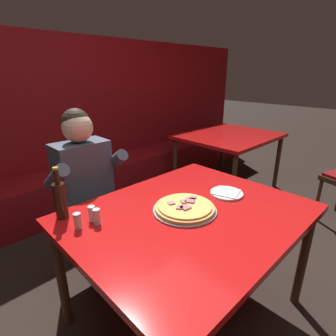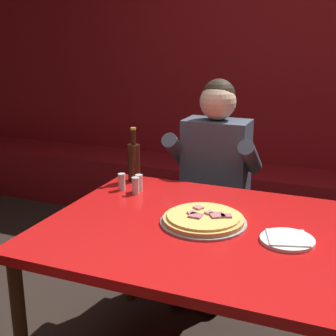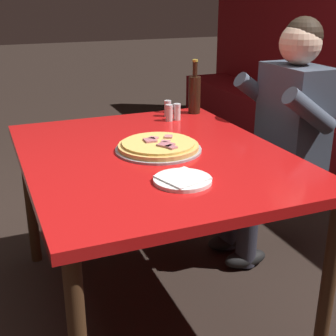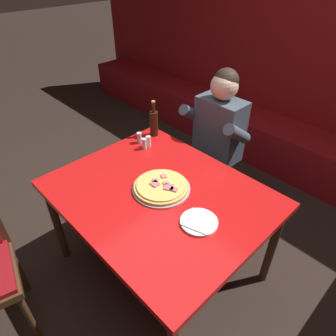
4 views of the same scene
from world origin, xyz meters
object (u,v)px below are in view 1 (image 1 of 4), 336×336
at_px(shaker_parmesan, 92,214).
at_px(background_dining_table, 229,141).
at_px(main_dining_table, 189,223).
at_px(plate_white_paper, 227,193).
at_px(shaker_black_pepper, 78,222).
at_px(diner_seated_blue_shirt, 90,189).
at_px(pizza, 185,208).
at_px(shaker_red_pepper_flakes, 97,217).
at_px(beer_bottle, 60,199).

relative_size(shaker_parmesan, background_dining_table, 0.07).
bearing_deg(main_dining_table, background_dining_table, 27.14).
bearing_deg(plate_white_paper, main_dining_table, 177.00).
relative_size(main_dining_table, background_dining_table, 1.10).
distance_m(shaker_black_pepper, diner_seated_blue_shirt, 0.60).
relative_size(pizza, shaker_red_pepper_flakes, 4.26).
bearing_deg(shaker_parmesan, diner_seated_blue_shirt, 63.41).
xyz_separation_m(shaker_red_pepper_flakes, background_dining_table, (2.29, 0.69, -0.12)).
xyz_separation_m(pizza, background_dining_table, (1.86, 0.92, -0.10)).
bearing_deg(main_dining_table, diner_seated_blue_shirt, 105.01).
xyz_separation_m(main_dining_table, pizza, (-0.01, 0.03, 0.09)).
bearing_deg(shaker_parmesan, shaker_black_pepper, -169.47).
xyz_separation_m(plate_white_paper, shaker_black_pepper, (-0.88, 0.30, 0.03)).
relative_size(plate_white_paper, beer_bottle, 0.72).
height_order(main_dining_table, shaker_black_pepper, shaker_black_pepper).
xyz_separation_m(plate_white_paper, diner_seated_blue_shirt, (-0.55, 0.79, -0.06)).
distance_m(shaker_black_pepper, shaker_parmesan, 0.09).
relative_size(pizza, background_dining_table, 0.31).
distance_m(main_dining_table, plate_white_paper, 0.35).
bearing_deg(pizza, diner_seated_blue_shirt, 104.69).
distance_m(beer_bottle, shaker_red_pepper_flakes, 0.23).
xyz_separation_m(main_dining_table, beer_bottle, (-0.54, 0.45, 0.18)).
bearing_deg(shaker_red_pepper_flakes, main_dining_table, -29.95).
xyz_separation_m(plate_white_paper, shaker_parmesan, (-0.79, 0.32, 0.03)).
distance_m(pizza, plate_white_paper, 0.36).
bearing_deg(shaker_black_pepper, plate_white_paper, -18.97).
xyz_separation_m(shaker_black_pepper, shaker_parmesan, (0.09, 0.02, 0.00)).
bearing_deg(pizza, shaker_red_pepper_flakes, 152.19).
bearing_deg(shaker_parmesan, plate_white_paper, -21.98).
bearing_deg(shaker_black_pepper, pizza, -26.10).
relative_size(plate_white_paper, diner_seated_blue_shirt, 0.16).
relative_size(beer_bottle, shaker_red_pepper_flakes, 3.40).
height_order(main_dining_table, plate_white_paper, plate_white_paper).
bearing_deg(main_dining_table, shaker_red_pepper_flakes, 150.05).
height_order(shaker_black_pepper, diner_seated_blue_shirt, diner_seated_blue_shirt).
height_order(main_dining_table, beer_bottle, beer_bottle).
bearing_deg(pizza, shaker_parmesan, 147.85).
bearing_deg(plate_white_paper, pizza, 172.66).
distance_m(shaker_red_pepper_flakes, diner_seated_blue_shirt, 0.58).
distance_m(diner_seated_blue_shirt, background_dining_table, 2.06).
height_order(main_dining_table, shaker_red_pepper_flakes, shaker_red_pepper_flakes).
height_order(beer_bottle, diner_seated_blue_shirt, diner_seated_blue_shirt).
bearing_deg(beer_bottle, diner_seated_blue_shirt, 44.32).
xyz_separation_m(beer_bottle, shaker_red_pepper_flakes, (0.10, -0.19, -0.07)).
bearing_deg(shaker_red_pepper_flakes, background_dining_table, 16.82).
relative_size(shaker_red_pepper_flakes, background_dining_table, 0.07).
bearing_deg(plate_white_paper, shaker_black_pepper, 161.03).
relative_size(main_dining_table, diner_seated_blue_shirt, 1.03).
distance_m(pizza, background_dining_table, 2.07).
xyz_separation_m(plate_white_paper, beer_bottle, (-0.89, 0.46, 0.10)).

